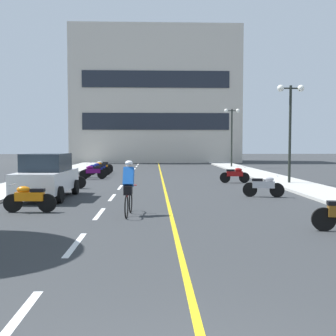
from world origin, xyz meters
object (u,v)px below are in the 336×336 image
Objects in this scene: motorcycle_7 at (95,170)px; motorcycle_8 at (99,168)px; motorcycle_2 at (29,198)px; motorcycle_9 at (101,167)px; street_lamp_far at (232,125)px; parked_car_near at (47,176)px; cyclist_rider at (129,187)px; motorcycle_4 at (69,179)px; motorcycle_6 at (93,172)px; motorcycle_10 at (102,166)px; street_lamp_mid at (290,112)px; motorcycle_5 at (235,175)px; motorcycle_3 at (264,186)px.

motorcycle_7 is 0.99× the size of motorcycle_8.
motorcycle_2 is 1.00× the size of motorcycle_9.
street_lamp_far is 16.02m from motorcycle_7.
motorcycle_7 is (0.45, 10.66, -0.44)m from parked_car_near.
cyclist_rider is (3.10, -14.72, 0.41)m from motorcycle_7.
motorcycle_6 is (0.39, 5.48, 0.00)m from motorcycle_4.
parked_car_near reaches higher than motorcycle_8.
motorcycle_7 is 3.51m from motorcycle_9.
motorcycle_9 and motorcycle_10 have the same top height.
motorcycle_9 is at bearing -84.39° from motorcycle_10.
parked_car_near is 9.28m from motorcycle_6.
street_lamp_mid is at bearing -38.22° from motorcycle_9.
motorcycle_9 is (-8.53, 7.71, 0.00)m from motorcycle_5.
motorcycle_8 is (-0.01, 2.07, 0.00)m from motorcycle_7.
motorcycle_2 and motorcycle_8 have the same top height.
motorcycle_2 is at bearing -88.26° from motorcycle_4.
street_lamp_far is (-0.07, 16.30, 0.08)m from street_lamp_mid.
street_lamp_mid is 1.24× the size of parked_car_near.
motorcycle_4 is at bearing -92.12° from motorcycle_8.
motorcycle_6 is (-11.12, -12.33, -3.55)m from street_lamp_far.
motorcycle_4 is 1.00× the size of motorcycle_10.
cyclist_rider is (3.22, -0.61, 0.41)m from motorcycle_2.
street_lamp_mid is 6.82m from motorcycle_3.
motorcycle_3 is 6.33m from motorcycle_5.
motorcycle_4 and motorcycle_7 have the same top height.
motorcycle_3 is 0.95× the size of cyclist_rider.
parked_car_near is 8.91m from motorcycle_3.
parked_car_near reaches higher than motorcycle_2.
motorcycle_8 is (-11.24, 7.44, -3.48)m from street_lamp_mid.
motorcycle_7 is 5.65m from motorcycle_10.
motorcycle_6 is (0.49, 9.26, -0.44)m from parked_car_near.
motorcycle_2 is at bearing -157.35° from motorcycle_3.
parked_car_near is 2.52× the size of motorcycle_8.
motorcycle_10 is (-0.25, 5.64, 0.00)m from motorcycle_7.
street_lamp_far reaches higher than motorcycle_2.
motorcycle_5 is at bearing -48.40° from motorcycle_10.
motorcycle_6 is at bearing 160.50° from street_lamp_mid.
motorcycle_3 is at bearing -61.74° from motorcycle_10.
motorcycle_3 is 18.36m from motorcycle_10.
parked_car_near is at bearing 131.15° from cyclist_rider.
motorcycle_8 is at bearing -141.61° from street_lamp_far.
street_lamp_mid reaches higher than cyclist_rider.
street_lamp_far is 3.16× the size of motorcycle_2.
motorcycle_9 is (-0.04, 3.51, 0.00)m from motorcycle_7.
motorcycle_7 and motorcycle_8 have the same top height.
motorcycle_10 is at bearing 89.29° from parked_car_near.
street_lamp_far is 13.07m from motorcycle_10.
parked_car_near is 3.49m from motorcycle_2.
parked_car_near is at bearing -91.57° from motorcycle_4.
motorcycle_2 and motorcycle_5 have the same top height.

